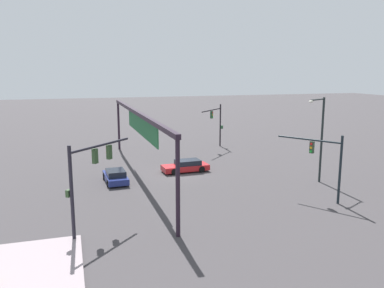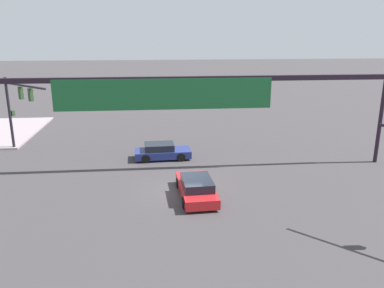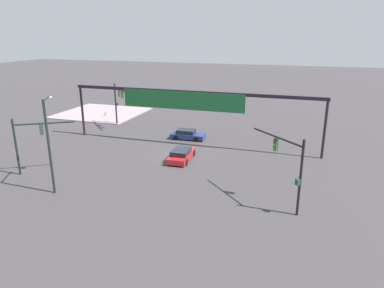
# 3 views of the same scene
# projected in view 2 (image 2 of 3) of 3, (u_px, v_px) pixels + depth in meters

# --- Properties ---
(ground_plane) EXTENTS (235.19, 235.19, 0.00)m
(ground_plane) POSITION_uv_depth(u_px,v_px,m) (184.00, 191.00, 23.52)
(ground_plane) COLOR #3E3A3C
(traffic_signal_cross_street) EXTENTS (4.21, 4.37, 5.89)m
(traffic_signal_cross_street) POSITION_uv_depth(u_px,v_px,m) (17.00, 102.00, 30.16)
(traffic_signal_cross_street) COLOR black
(traffic_signal_cross_street) RESTS_ON ground
(overhead_sign_gantry) EXTENTS (29.56, 0.43, 6.47)m
(overhead_sign_gantry) POSITION_uv_depth(u_px,v_px,m) (174.00, 91.00, 25.85)
(overhead_sign_gantry) COLOR black
(overhead_sign_gantry) RESTS_ON ground
(sedan_car_approaching) EXTENTS (2.17, 4.81, 1.21)m
(sedan_car_approaching) POSITION_uv_depth(u_px,v_px,m) (196.00, 188.00, 22.58)
(sedan_car_approaching) COLOR red
(sedan_car_approaching) RESTS_ON ground
(sedan_car_waiting_far) EXTENTS (4.28, 2.06, 1.21)m
(sedan_car_waiting_far) POSITION_uv_depth(u_px,v_px,m) (162.00, 151.00, 29.42)
(sedan_car_waiting_far) COLOR navy
(sedan_car_waiting_far) RESTS_ON ground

